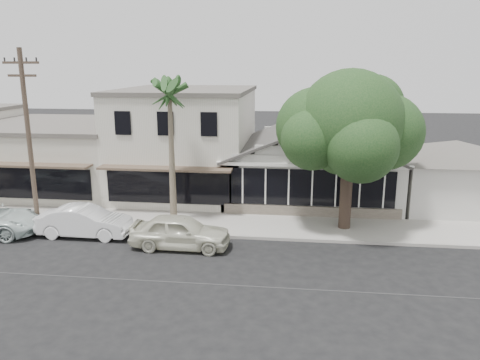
# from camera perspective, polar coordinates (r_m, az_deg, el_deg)

# --- Properties ---
(ground) EXTENTS (140.00, 140.00, 0.00)m
(ground) POSITION_cam_1_polar(r_m,az_deg,el_deg) (18.60, -6.54, -12.36)
(ground) COLOR black
(ground) RESTS_ON ground
(sidewalk_north) EXTENTS (90.00, 3.50, 0.15)m
(sidewalk_north) POSITION_cam_1_polar(r_m,az_deg,el_deg) (27.16, -19.90, -4.40)
(sidewalk_north) COLOR #9E9991
(sidewalk_north) RESTS_ON ground
(corner_shop) EXTENTS (10.40, 8.60, 5.10)m
(corner_shop) POSITION_cam_1_polar(r_m,az_deg,el_deg) (29.24, 8.59, 2.70)
(corner_shop) COLOR silver
(corner_shop) RESTS_ON ground
(side_cottage) EXTENTS (6.00, 6.00, 3.00)m
(side_cottage) POSITION_cam_1_polar(r_m,az_deg,el_deg) (29.96, 24.44, -0.32)
(side_cottage) COLOR silver
(side_cottage) RESTS_ON ground
(row_building_near) EXTENTS (8.00, 10.00, 6.50)m
(row_building_near) POSITION_cam_1_polar(r_m,az_deg,el_deg) (30.93, -6.44, 4.57)
(row_building_near) COLOR silver
(row_building_near) RESTS_ON ground
(row_building_midnear) EXTENTS (10.00, 10.00, 4.20)m
(row_building_midnear) POSITION_cam_1_polar(r_m,az_deg,el_deg) (34.30, -21.21, 2.67)
(row_building_midnear) COLOR beige
(row_building_midnear) RESTS_ON ground
(utility_pole) EXTENTS (1.80, 0.24, 9.00)m
(utility_pole) POSITION_cam_1_polar(r_m,az_deg,el_deg) (25.29, -24.36, 4.89)
(utility_pole) COLOR brown
(utility_pole) RESTS_ON ground
(car_0) EXTENTS (4.60, 1.89, 1.56)m
(car_0) POSITION_cam_1_polar(r_m,az_deg,el_deg) (21.68, -7.30, -6.25)
(car_0) COLOR beige
(car_0) RESTS_ON ground
(car_1) EXTENTS (4.57, 1.63, 1.50)m
(car_1) POSITION_cam_1_polar(r_m,az_deg,el_deg) (24.16, -18.39, -4.82)
(car_1) COLOR white
(car_1) RESTS_ON ground
(shade_tree) EXTENTS (7.27, 6.57, 8.07)m
(shade_tree) POSITION_cam_1_polar(r_m,az_deg,el_deg) (23.56, 13.01, 6.47)
(shade_tree) COLOR #423428
(shade_tree) RESTS_ON ground
(palm_east) EXTENTS (2.98, 2.98, 8.04)m
(palm_east) POSITION_cam_1_polar(r_m,az_deg,el_deg) (23.86, -8.60, 10.54)
(palm_east) COLOR #726651
(palm_east) RESTS_ON ground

